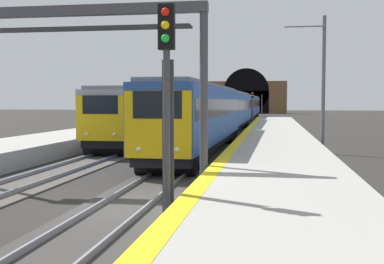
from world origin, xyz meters
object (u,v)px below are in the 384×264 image
(railway_signal_far, at_px, (262,103))
(railway_signal_near, at_px, (167,96))
(railway_signal_mid, at_px, (252,106))
(overhead_signal_gantry, at_px, (80,49))
(train_adjacent_platform, at_px, (193,109))
(catenary_mast_near, at_px, (323,83))
(train_main_approaching, at_px, (238,108))

(railway_signal_far, bearing_deg, railway_signal_near, 0.00)
(railway_signal_mid, relative_size, railway_signal_far, 0.91)
(overhead_signal_gantry, bearing_deg, railway_signal_mid, -5.39)
(train_adjacent_platform, distance_m, catenary_mast_near, 29.85)
(railway_signal_mid, xyz_separation_m, catenary_mast_near, (-31.23, -5.34, 1.62))
(railway_signal_near, height_order, railway_signal_mid, railway_signal_near)
(railway_signal_mid, relative_size, overhead_signal_gantry, 0.47)
(overhead_signal_gantry, distance_m, catenary_mast_near, 16.48)
(train_main_approaching, xyz_separation_m, railway_signal_mid, (0.65, -1.74, 0.23))
(train_main_approaching, xyz_separation_m, railway_signal_far, (54.34, -1.74, 0.46))
(train_main_approaching, distance_m, railway_signal_mid, 1.87)
(railway_signal_near, relative_size, railway_signal_far, 1.14)
(railway_signal_far, distance_m, overhead_signal_gantry, 98.44)
(railway_signal_mid, relative_size, catenary_mast_near, 0.53)
(railway_signal_near, distance_m, overhead_signal_gantry, 6.92)
(train_main_approaching, height_order, overhead_signal_gantry, overhead_signal_gantry)
(catenary_mast_near, bearing_deg, train_main_approaching, 13.02)
(railway_signal_near, bearing_deg, overhead_signal_gantry, -141.08)
(railway_signal_mid, bearing_deg, train_adjacent_platform, -59.28)
(railway_signal_near, height_order, railway_signal_far, railway_signal_near)
(train_main_approaching, relative_size, catenary_mast_near, 10.37)
(train_adjacent_platform, relative_size, railway_signal_mid, 15.04)
(catenary_mast_near, bearing_deg, railway_signal_far, 3.60)
(train_adjacent_platform, distance_m, overhead_signal_gantry, 40.83)
(train_adjacent_platform, bearing_deg, train_main_approaching, 123.57)
(catenary_mast_near, bearing_deg, railway_signal_near, 164.01)
(railway_signal_near, distance_m, railway_signal_mid, 49.86)
(train_main_approaching, bearing_deg, train_adjacent_platform, -55.23)
(railway_signal_near, bearing_deg, train_main_approaching, -177.98)
(train_adjacent_platform, relative_size, catenary_mast_near, 7.92)
(train_adjacent_platform, relative_size, railway_signal_far, 13.66)
(railway_signal_near, height_order, overhead_signal_gantry, overhead_signal_gantry)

